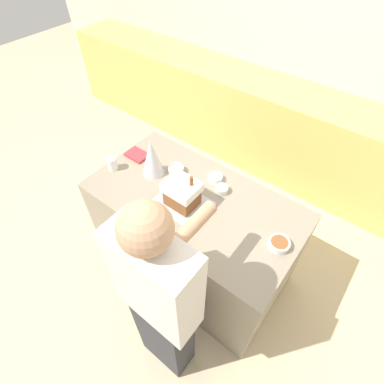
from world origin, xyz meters
name	(u,v)px	position (x,y,z in m)	size (l,w,h in m)	color
ground_plane	(194,263)	(0.00, 0.00, 0.00)	(12.00, 12.00, 0.00)	#C6B28E
wall_back	(323,45)	(0.00, 1.95, 1.30)	(8.00, 0.05, 2.60)	beige
back_cabinet_block	(286,134)	(0.00, 1.62, 0.48)	(6.00, 0.60, 0.96)	#DBBC60
kitchen_island	(194,236)	(0.00, 0.00, 0.44)	(1.49, 0.81, 0.88)	gray
baking_tray	(182,203)	(-0.04, -0.08, 0.88)	(0.37, 0.29, 0.01)	#B2B2BC
gingerbread_house	(182,193)	(-0.04, -0.08, 0.99)	(0.22, 0.18, 0.26)	brown
decorative_tree	(152,157)	(-0.40, 0.02, 1.03)	(0.16, 0.16, 0.29)	silver
candy_bowl_center_rear	(215,178)	(0.01, 0.24, 0.90)	(0.10, 0.10, 0.04)	white
candy_bowl_behind_tray	(221,189)	(0.11, 0.17, 0.90)	(0.09, 0.09, 0.04)	silver
candy_bowl_near_tray_left	(176,169)	(-0.27, 0.13, 0.91)	(0.11, 0.11, 0.05)	white
candy_bowl_beside_tree	(279,244)	(0.63, 0.01, 0.91)	(0.13, 0.13, 0.05)	silver
cookbook	(137,155)	(-0.63, 0.08, 0.89)	(0.17, 0.13, 0.02)	#B23338
mug	(112,164)	(-0.66, -0.13, 0.93)	(0.07, 0.07, 0.10)	white
person	(161,304)	(0.30, -0.67, 0.85)	(0.43, 0.54, 1.65)	#333338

